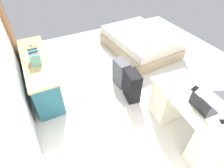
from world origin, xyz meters
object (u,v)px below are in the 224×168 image
at_px(desk, 192,119).
at_px(suitcase_black, 132,86).
at_px(suitcase_spare_grey, 121,73).
at_px(computer_mouse, 189,94).
at_px(laptop, 201,106).
at_px(figurine_small, 31,46).
at_px(bed, 140,42).
at_px(cell_phone_by_mouse, 195,89).
at_px(credenza, 40,74).

relative_size(desk, suitcase_black, 2.45).
bearing_deg(suitcase_spare_grey, computer_mouse, -169.99).
relative_size(laptop, figurine_small, 2.96).
distance_m(desk, laptop, 0.42).
relative_size(suitcase_spare_grey, figurine_small, 5.15).
relative_size(suitcase_spare_grey, laptop, 1.74).
height_order(computer_mouse, figurine_small, figurine_small).
distance_m(laptop, computer_mouse, 0.27).
xyz_separation_m(bed, figurine_small, (0.02, 2.60, 0.54)).
xyz_separation_m(suitcase_black, suitcase_spare_grey, (0.45, -0.02, -0.02)).
relative_size(computer_mouse, cell_phone_by_mouse, 0.74).
bearing_deg(bed, cell_phone_by_mouse, 165.04).
bearing_deg(suitcase_black, desk, -152.52).
distance_m(desk, figurine_small, 3.17).
bearing_deg(desk, cell_phone_by_mouse, -33.00).
relative_size(desk, computer_mouse, 14.85).
height_order(credenza, figurine_small, figurine_small).
relative_size(credenza, suitcase_spare_grey, 3.18).
bearing_deg(credenza, figurine_small, 0.21).
distance_m(laptop, cell_phone_by_mouse, 0.39).
xyz_separation_m(suitcase_spare_grey, figurine_small, (1.00, 1.49, 0.50)).
xyz_separation_m(laptop, cell_phone_by_mouse, (0.31, -0.23, -0.04)).
distance_m(computer_mouse, cell_phone_by_mouse, 0.17).
distance_m(desk, cell_phone_by_mouse, 0.46).
bearing_deg(bed, laptop, 162.18).
relative_size(bed, cell_phone_by_mouse, 14.63).
relative_size(desk, suitcase_spare_grey, 2.62).
distance_m(desk, bed, 2.66).
distance_m(credenza, suitcase_black, 1.81).
bearing_deg(bed, figurine_small, 89.53).
relative_size(desk, credenza, 0.83).
bearing_deg(suitcase_spare_grey, desk, -171.09).
xyz_separation_m(bed, laptop, (-2.62, 0.84, 0.55)).
bearing_deg(laptop, figurine_small, 33.68).
xyz_separation_m(cell_phone_by_mouse, figurine_small, (2.33, 1.98, 0.03)).
bearing_deg(laptop, cell_phone_by_mouse, -35.92).
height_order(credenza, bed, credenza).
relative_size(bed, figurine_small, 18.08).
height_order(desk, laptop, laptop).
bearing_deg(laptop, suitcase_spare_grey, 9.38).
height_order(suitcase_spare_grey, laptop, laptop).
xyz_separation_m(desk, bed, (2.54, -0.77, -0.15)).
bearing_deg(suitcase_spare_grey, cell_phone_by_mouse, -162.97).
bearing_deg(suitcase_black, bed, -28.60).
relative_size(suitcase_black, figurine_small, 5.51).
relative_size(suitcase_black, computer_mouse, 6.06).
distance_m(credenza, laptop, 2.87).
bearing_deg(suitcase_black, suitcase_spare_grey, 7.52).
relative_size(desk, figurine_small, 13.50).
bearing_deg(bed, computer_mouse, 161.70).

